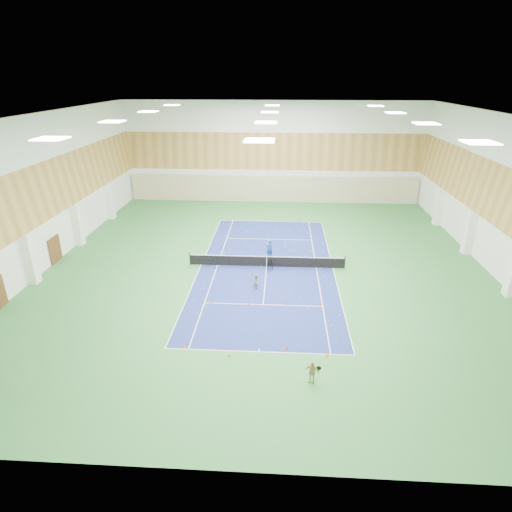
# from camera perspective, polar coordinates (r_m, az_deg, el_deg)

# --- Properties ---
(ground) EXTENTS (40.00, 40.00, 0.00)m
(ground) POSITION_cam_1_polar(r_m,az_deg,el_deg) (35.57, 1.42, -1.42)
(ground) COLOR #307236
(ground) RESTS_ON ground
(room_shell) EXTENTS (36.00, 40.00, 12.00)m
(room_shell) POSITION_cam_1_polar(r_m,az_deg,el_deg) (33.53, 1.52, 7.95)
(room_shell) COLOR white
(room_shell) RESTS_ON ground
(wood_cladding) EXTENTS (36.00, 40.00, 8.00)m
(wood_cladding) POSITION_cam_1_polar(r_m,az_deg,el_deg) (33.07, 1.56, 11.29)
(wood_cladding) COLOR #B98744
(wood_cladding) RESTS_ON room_shell
(ceiling_light_grid) EXTENTS (21.40, 25.40, 0.06)m
(ceiling_light_grid) POSITION_cam_1_polar(r_m,az_deg,el_deg) (32.49, 1.63, 18.08)
(ceiling_light_grid) COLOR white
(ceiling_light_grid) RESTS_ON room_shell
(court_surface) EXTENTS (10.97, 23.77, 0.01)m
(court_surface) POSITION_cam_1_polar(r_m,az_deg,el_deg) (35.57, 1.42, -1.41)
(court_surface) COLOR navy
(court_surface) RESTS_ON ground
(tennis_balls_scatter) EXTENTS (10.57, 22.77, 0.07)m
(tennis_balls_scatter) POSITION_cam_1_polar(r_m,az_deg,el_deg) (35.56, 1.42, -1.35)
(tennis_balls_scatter) COLOR #CBE727
(tennis_balls_scatter) RESTS_ON ground
(tennis_net) EXTENTS (12.80, 0.10, 1.10)m
(tennis_net) POSITION_cam_1_polar(r_m,az_deg,el_deg) (35.35, 1.43, -0.61)
(tennis_net) COLOR black
(tennis_net) RESTS_ON ground
(back_curtain) EXTENTS (35.40, 0.16, 3.20)m
(back_curtain) POSITION_cam_1_polar(r_m,az_deg,el_deg) (53.75, 2.23, 8.91)
(back_curtain) COLOR #C6B793
(back_curtain) RESTS_ON ground
(door_left_b) EXTENTS (0.08, 1.80, 2.20)m
(door_left_b) POSITION_cam_1_polar(r_m,az_deg,el_deg) (39.92, -25.22, 0.79)
(door_left_b) COLOR #593319
(door_left_b) RESTS_ON ground
(coach) EXTENTS (0.69, 0.59, 1.61)m
(coach) POSITION_cam_1_polar(r_m,az_deg,el_deg) (37.04, 1.78, 0.96)
(coach) COLOR navy
(coach) RESTS_ON ground
(child_court) EXTENTS (0.72, 0.70, 1.17)m
(child_court) POSITION_cam_1_polar(r_m,az_deg,el_deg) (31.66, 0.11, -3.50)
(child_court) COLOR gray
(child_court) RESTS_ON ground
(child_apron) EXTENTS (0.81, 0.57, 1.27)m
(child_apron) POSITION_cam_1_polar(r_m,az_deg,el_deg) (22.98, 7.46, -15.06)
(child_apron) COLOR tan
(child_apron) RESTS_ON ground
(ball_cart) EXTENTS (0.50, 0.50, 0.80)m
(ball_cart) POSITION_cam_1_polar(r_m,az_deg,el_deg) (34.84, 1.87, -1.26)
(ball_cart) COLOR black
(ball_cart) RESTS_ON ground
(cone_svc_a) EXTENTS (0.18, 0.18, 0.20)m
(cone_svc_a) POSITION_cam_1_polar(r_m,az_deg,el_deg) (30.15, -6.15, -6.15)
(cone_svc_a) COLOR #DE580B
(cone_svc_a) RESTS_ON ground
(cone_svc_b) EXTENTS (0.18, 0.18, 0.19)m
(cone_svc_b) POSITION_cam_1_polar(r_m,az_deg,el_deg) (29.89, -0.93, -6.29)
(cone_svc_b) COLOR #E65A0C
(cone_svc_b) RESTS_ON ground
(cone_svc_c) EXTENTS (0.20, 0.20, 0.22)m
(cone_svc_c) POSITION_cam_1_polar(r_m,az_deg,el_deg) (29.94, 4.10, -6.26)
(cone_svc_c) COLOR red
(cone_svc_c) RESTS_ON ground
(cone_svc_d) EXTENTS (0.19, 0.19, 0.21)m
(cone_svc_d) POSITION_cam_1_polar(r_m,az_deg,el_deg) (30.03, 8.54, -6.40)
(cone_svc_d) COLOR #FF480D
(cone_svc_d) RESTS_ON ground
(cone_base_a) EXTENTS (0.22, 0.22, 0.24)m
(cone_base_a) POSITION_cam_1_polar(r_m,az_deg,el_deg) (25.90, -9.63, -11.70)
(cone_base_a) COLOR #F3510C
(cone_base_a) RESTS_ON ground
(cone_base_b) EXTENTS (0.17, 0.17, 0.19)m
(cone_base_b) POSITION_cam_1_polar(r_m,az_deg,el_deg) (24.89, -3.57, -13.06)
(cone_base_b) COLOR #FF450D
(cone_base_b) RESTS_ON ground
(cone_base_c) EXTENTS (0.19, 0.19, 0.21)m
(cone_base_c) POSITION_cam_1_polar(r_m,az_deg,el_deg) (25.45, 4.17, -12.13)
(cone_base_c) COLOR #DC3E0B
(cone_base_c) RESTS_ON ground
(cone_base_d) EXTENTS (0.21, 0.21, 0.23)m
(cone_base_d) POSITION_cam_1_polar(r_m,az_deg,el_deg) (25.17, 9.40, -12.85)
(cone_base_d) COLOR #FF610D
(cone_base_d) RESTS_ON ground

